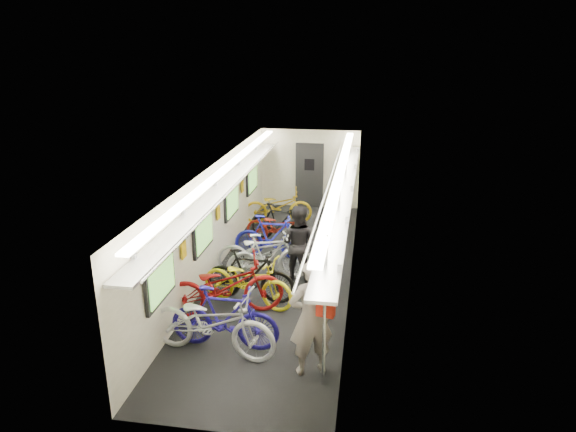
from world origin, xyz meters
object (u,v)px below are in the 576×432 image
(bicycle_0, at_px, (212,322))
(passenger_near, at_px, (311,318))
(bicycle_1, at_px, (224,318))
(passenger_mid, at_px, (298,243))
(backpack, at_px, (326,304))

(bicycle_0, bearing_deg, passenger_near, -89.67)
(bicycle_1, bearing_deg, bicycle_0, 145.91)
(passenger_mid, bearing_deg, backpack, 117.86)
(bicycle_1, xyz_separation_m, passenger_near, (1.48, -0.45, 0.39))
(backpack, bearing_deg, bicycle_1, 171.76)
(passenger_mid, bearing_deg, bicycle_1, 87.21)
(bicycle_1, height_order, passenger_near, passenger_near)
(bicycle_0, relative_size, passenger_mid, 1.33)
(passenger_near, distance_m, backpack, 0.44)
(bicycle_1, xyz_separation_m, backpack, (1.71, -0.61, 0.73))
(backpack, bearing_deg, bicycle_0, 179.31)
(bicycle_0, relative_size, backpack, 5.77)
(bicycle_0, xyz_separation_m, bicycle_1, (0.15, 0.21, -0.02))
(bicycle_0, relative_size, passenger_near, 1.17)
(passenger_near, bearing_deg, bicycle_0, -31.79)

